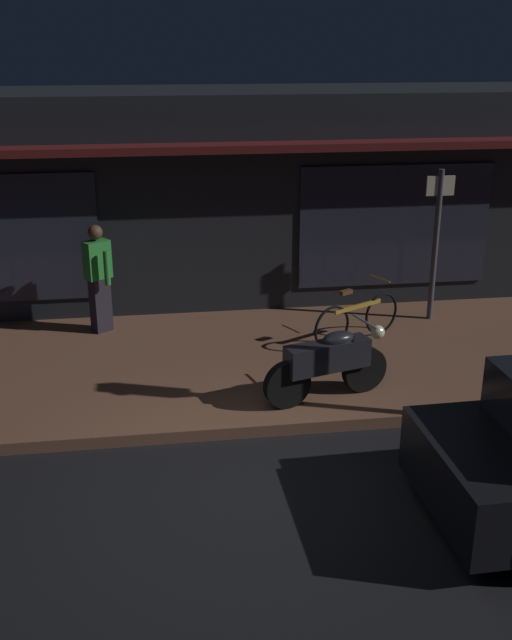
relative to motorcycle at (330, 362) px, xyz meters
name	(u,v)px	position (x,y,z in m)	size (l,w,h in m)	color
ground_plane	(239,487)	(-1.33, -1.61, -0.65)	(60.00, 60.00, 0.00)	black
sidewalk_slab	(214,365)	(-1.33, 1.39, -0.57)	(18.00, 4.00, 0.15)	brown
storefront_building	(195,196)	(-1.33, 4.77, 1.16)	(18.00, 3.30, 3.60)	black
motorcycle	(330,362)	(0.00, 0.00, 0.00)	(1.66, 0.71, 0.97)	black
bicycle_parked	(357,319)	(0.85, 1.79, -0.14)	(1.48, 0.82, 0.91)	black
person_photographer	(98,276)	(-2.93, 2.77, 0.38)	(0.44, 0.55, 1.67)	#28232D
sign_post	(436,236)	(2.28, 2.57, 0.86)	(0.44, 0.09, 2.40)	#47474C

